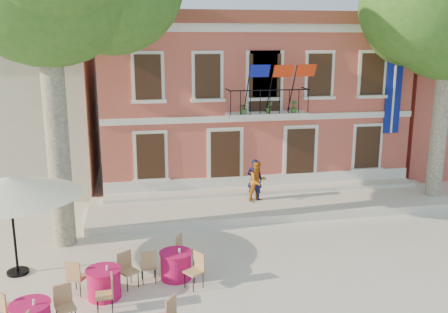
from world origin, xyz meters
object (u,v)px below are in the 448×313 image
patio_umbrella (9,187)px  cafe_table_4 (176,264)px  pedestrian_navy (255,180)px  pedestrian_orange (258,181)px  cafe_table_3 (104,282)px

patio_umbrella → cafe_table_4: size_ratio=2.03×
patio_umbrella → pedestrian_navy: bearing=28.5°
pedestrian_orange → cafe_table_4: 6.45m
pedestrian_orange → cafe_table_4: bearing=-145.3°
pedestrian_navy → pedestrian_orange: (0.09, -0.14, -0.03)m
cafe_table_4 → cafe_table_3: bearing=-159.7°
patio_umbrella → cafe_table_3: bearing=-36.6°
patio_umbrella → cafe_table_4: (4.34, -1.12, -2.10)m
pedestrian_navy → patio_umbrella: bearing=48.8°
patio_umbrella → pedestrian_navy: (7.90, 4.30, -1.42)m
pedestrian_orange → cafe_table_3: (-5.54, -5.98, -0.66)m
pedestrian_orange → cafe_table_3: pedestrian_orange is taller
pedestrian_orange → pedestrian_navy: bearing=100.5°
cafe_table_3 → pedestrian_orange: bearing=47.2°
pedestrian_orange → cafe_table_4: (-3.65, -5.28, -0.66)m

